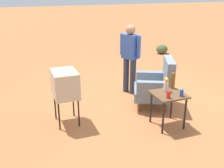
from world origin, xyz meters
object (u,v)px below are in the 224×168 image
soda_can_red (169,95)px  bottle_tall_amber (173,81)px  person_standing (130,55)px  soda_can_blue (182,93)px  flower_vase (166,84)px  armchair (157,85)px  side_table (169,99)px  tv_on_stand (65,84)px

soda_can_red → bottle_tall_amber: size_ratio=0.41×
person_standing → soda_can_blue: person_standing is taller
soda_can_red → flower_vase: (-0.29, 0.12, 0.09)m
person_standing → flower_vase: size_ratio=6.19×
flower_vase → armchair: bearing=161.7°
side_table → tv_on_stand: size_ratio=0.63×
side_table → soda_can_blue: size_ratio=5.29×
person_standing → soda_can_red: person_standing is taller
side_table → soda_can_blue: (0.18, 0.14, 0.16)m
side_table → person_standing: 1.80m
side_table → tv_on_stand: (-0.76, -1.72, 0.23)m
soda_can_red → flower_vase: bearing=157.7°
armchair → flower_vase: armchair is taller
soda_can_red → bottle_tall_amber: bearing=140.6°
soda_can_blue → bottle_tall_amber: bearing=171.5°
armchair → soda_can_blue: 1.01m
soda_can_red → soda_can_blue: size_ratio=1.00×
bottle_tall_amber → soda_can_blue: bottle_tall_amber is taller
armchair → side_table: size_ratio=1.64×
soda_can_red → soda_can_blue: 0.26m
side_table → bottle_tall_amber: size_ratio=2.15×
bottle_tall_amber → tv_on_stand: bearing=-105.7°
soda_can_blue → flower_vase: flower_vase is taller
bottle_tall_amber → flower_vase: bottle_tall_amber is taller
side_table → bottle_tall_amber: (-0.22, 0.20, 0.25)m
side_table → tv_on_stand: bearing=-113.8°
soda_can_blue → flower_vase: (-0.30, -0.14, 0.09)m
side_table → person_standing: person_standing is taller
bottle_tall_amber → soda_can_blue: 0.41m
tv_on_stand → flower_vase: size_ratio=3.89×
person_standing → bottle_tall_amber: bearing=7.3°
bottle_tall_amber → soda_can_blue: (0.40, -0.06, -0.09)m
soda_can_red → flower_vase: 0.32m
side_table → bottle_tall_amber: bearing=137.4°
side_table → tv_on_stand: 1.90m
soda_can_blue → flower_vase: size_ratio=0.46×
armchair → person_standing: size_ratio=0.65×
person_standing → flower_vase: (1.63, -0.00, -0.14)m
soda_can_blue → person_standing: bearing=-175.9°
armchair → tv_on_stand: armchair is taller
bottle_tall_amber → flower_vase: (0.10, -0.20, -0.00)m
tv_on_stand → person_standing: bearing=119.9°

